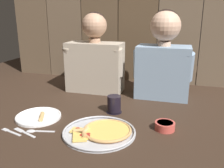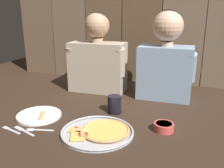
# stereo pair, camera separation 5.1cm
# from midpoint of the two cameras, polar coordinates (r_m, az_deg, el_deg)

# --- Properties ---
(ground_plane) EXTENTS (3.20, 3.20, 0.00)m
(ground_plane) POSITION_cam_midpoint_polar(r_m,az_deg,el_deg) (1.29, -0.23, -8.93)
(ground_plane) COLOR #332319
(pizza_tray) EXTENTS (0.35, 0.35, 0.03)m
(pizza_tray) POSITION_cam_midpoint_polar(r_m,az_deg,el_deg) (1.18, -1.75, -10.94)
(pizza_tray) COLOR #B2B2B7
(pizza_tray) RESTS_ON ground
(dinner_plate) EXTENTS (0.24, 0.24, 0.03)m
(dinner_plate) POSITION_cam_midpoint_polar(r_m,az_deg,el_deg) (1.40, -15.63, -7.04)
(dinner_plate) COLOR white
(dinner_plate) RESTS_ON ground
(drinking_glass) EXTENTS (0.09, 0.09, 0.10)m
(drinking_glass) POSITION_cam_midpoint_polar(r_m,az_deg,el_deg) (1.39, 1.39, -4.75)
(drinking_glass) COLOR black
(drinking_glass) RESTS_ON ground
(dipping_bowl) EXTENTS (0.10, 0.10, 0.04)m
(dipping_bowl) POSITION_cam_midpoint_polar(r_m,az_deg,el_deg) (1.23, 13.17, -9.55)
(dipping_bowl) COLOR #CC4C42
(dipping_bowl) RESTS_ON ground
(table_fork) EXTENTS (0.13, 0.05, 0.01)m
(table_fork) POSITION_cam_midpoint_polar(r_m,az_deg,el_deg) (1.30, -21.54, -9.86)
(table_fork) COLOR silver
(table_fork) RESTS_ON ground
(table_knife) EXTENTS (0.15, 0.07, 0.01)m
(table_knife) POSITION_cam_midpoint_polar(r_m,az_deg,el_deg) (1.26, -18.72, -10.28)
(table_knife) COLOR silver
(table_knife) RESTS_ON ground
(table_spoon) EXTENTS (0.14, 0.05, 0.01)m
(table_spoon) POSITION_cam_midpoint_polar(r_m,az_deg,el_deg) (1.26, -16.45, -10.07)
(table_spoon) COLOR silver
(table_spoon) RESTS_ON ground
(diner_left) EXTENTS (0.43, 0.19, 0.56)m
(diner_left) POSITION_cam_midpoint_polar(r_m,az_deg,el_deg) (1.73, -2.58, 6.42)
(diner_left) COLOR #B2A38E
(diner_left) RESTS_ON ground
(diner_right) EXTENTS (0.38, 0.21, 0.57)m
(diner_right) POSITION_cam_midpoint_polar(r_m,az_deg,el_deg) (1.62, 13.34, 6.10)
(diner_right) COLOR #849EB7
(diner_right) RESTS_ON ground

